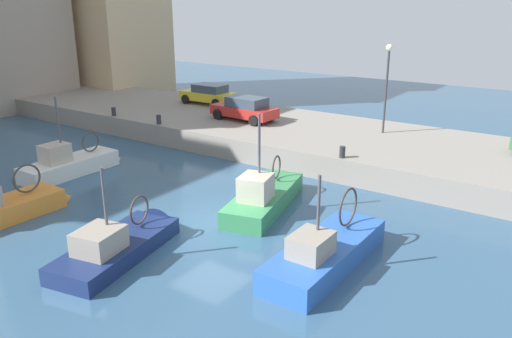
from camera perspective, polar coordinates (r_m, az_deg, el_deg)
The scene contains 13 objects.
water_surface at distance 20.01m, azimuth -5.15°, elevation -6.16°, with size 80.00×80.00×0.00m, color #335675.
quay_wall at distance 29.02m, azimuth 9.48°, elevation 2.76°, with size 9.00×56.00×1.20m, color gray.
fishing_boat_orange at distance 22.61m, azimuth -26.14°, elevation -4.78°, with size 5.93×1.95×4.15m.
fishing_boat_blue at distance 17.44m, azimuth 8.17°, elevation -9.81°, with size 6.45×2.06×4.11m.
fishing_boat_navy at distance 18.42m, azimuth -14.44°, elevation -8.57°, with size 6.00×2.88×4.12m.
fishing_boat_green at distance 21.72m, azimuth 1.19°, elevation -3.66°, with size 6.50×3.13×4.91m.
fishing_boat_white at distance 27.30m, azimuth -19.48°, elevation -0.10°, with size 5.68×1.87×4.72m.
parked_car_red at distance 31.53m, azimuth -1.24°, elevation 6.75°, with size 2.10×4.26×1.45m.
parked_car_yellow at distance 36.72m, azimuth -5.32°, elevation 8.31°, with size 1.88×4.07×1.41m.
mooring_bollard_south at distance 24.35m, azimuth 9.58°, elevation 1.87°, with size 0.28×0.28×0.55m, color #2D2D33.
mooring_bollard_mid at distance 31.18m, azimuth -10.78°, elevation 5.43°, with size 0.28×0.28×0.55m, color #2D2D33.
mooring_bollard_north at distance 34.10m, azimuth -15.55°, elevation 6.18°, with size 0.28×0.28×0.55m, color #2D2D33.
quay_streetlamp at distance 28.94m, azimuth 14.41°, elevation 10.20°, with size 0.36×0.36×4.83m.
Camera 1 is at (-13.87, -11.81, 8.28)m, focal length 35.95 mm.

